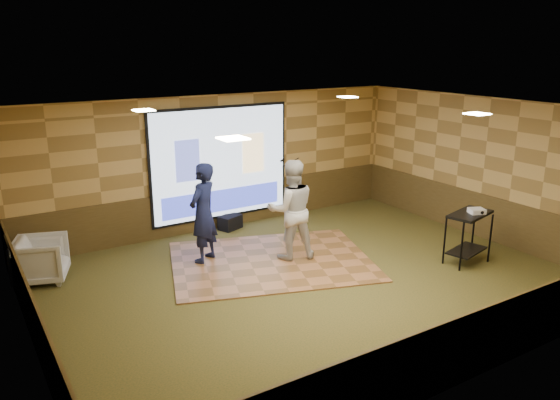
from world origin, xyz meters
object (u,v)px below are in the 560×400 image
projector_screen (221,164)px  mic_stand (296,201)px  duffel_bag (230,222)px  av_table (469,228)px  dance_floor (271,261)px  projector (477,211)px  player_left (203,213)px  player_right (291,210)px  banquet_chair (41,260)px

projector_screen → mic_stand: projector_screen is taller
duffel_bag → av_table: bearing=-54.8°
dance_floor → projector_screen: bearing=87.3°
projector → duffel_bag: 5.28m
dance_floor → player_left: player_left is taller
projector_screen → player_right: (0.30, -2.40, -0.48)m
dance_floor → av_table: size_ratio=3.74×
av_table → projector_screen: bearing=124.9°
projector_screen → projector: projector_screen is taller
player_right → duffel_bag: size_ratio=3.88×
mic_stand → dance_floor: bearing=-145.9°
av_table → banquet_chair: size_ratio=1.16×
av_table → mic_stand: (-1.38, 3.83, -0.22)m
player_right → av_table: bearing=162.4°
dance_floor → banquet_chair: (-3.89, 1.41, 0.38)m
player_right → duffel_bag: bearing=-66.7°
av_table → duffel_bag: (-2.94, 4.16, -0.55)m
mic_stand → banquet_chair: (-5.65, -0.40, -0.10)m
player_right → duffel_bag: (-0.21, 2.21, -0.84)m
player_left → banquet_chair: (-2.81, 0.73, -0.59)m
projector_screen → player_left: (-1.19, -1.65, -0.49)m
projector_screen → av_table: projector_screen is taller
av_table → duffel_bag: 5.13m
dance_floor → mic_stand: (1.76, 1.81, 0.48)m
dance_floor → player_right: (0.41, -0.06, 0.99)m
player_right → mic_stand: (1.35, 1.88, -0.50)m
mic_stand → duffel_bag: (-1.56, 0.34, -0.34)m
player_right → av_table: (2.73, -1.95, -0.29)m
av_table → banquet_chair: bearing=154.0°
projector → duffel_bag: bearing=147.7°
dance_floor → banquet_chair: bearing=160.0°
projector_screen → mic_stand: size_ratio=2.14×
projector_screen → duffel_bag: projector_screen is taller
av_table → mic_stand: size_ratio=0.65×
projector → duffel_bag: (-3.02, 4.24, -0.89)m
projector → banquet_chair: bearing=176.0°
projector_screen → dance_floor: bearing=-92.7°
dance_floor → player_left: size_ratio=1.96×
player_right → banquet_chair: size_ratio=2.24×
player_left → duffel_bag: bearing=-164.8°
player_right → duffel_bag: 2.38m
av_table → banquet_chair: 7.83m
av_table → projector: bearing=-46.5°
projector_screen → player_left: 2.09m
projector → banquet_chair: 7.95m
player_right → banquet_chair: player_right is taller
dance_floor → player_right: 1.07m
player_left → av_table: bearing=113.9°
player_left → player_right: player_right is taller
player_left → av_table: size_ratio=1.91×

